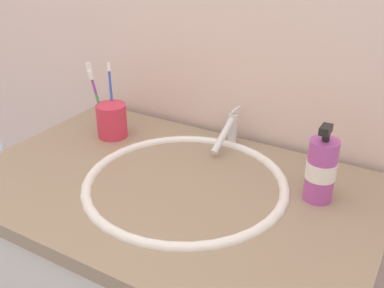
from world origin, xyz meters
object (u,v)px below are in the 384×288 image
(faucet, at_px, (229,131))
(toothbrush_blue, at_px, (111,93))
(toothbrush_cup, at_px, (112,121))
(toothbrush_purple, at_px, (97,98))
(toothbrush_green, at_px, (96,94))
(soap_dispenser, at_px, (321,169))

(faucet, relative_size, toothbrush_blue, 0.79)
(toothbrush_cup, bearing_deg, toothbrush_purple, -172.67)
(toothbrush_green, height_order, soap_dispenser, toothbrush_green)
(faucet, height_order, toothbrush_green, toothbrush_green)
(faucet, relative_size, soap_dispenser, 0.85)
(toothbrush_green, height_order, toothbrush_blue, toothbrush_green)
(faucet, xyz_separation_m, toothbrush_cup, (-0.31, -0.11, 0.00))
(toothbrush_cup, distance_m, toothbrush_blue, 0.08)
(toothbrush_blue, bearing_deg, toothbrush_cup, -55.63)
(faucet, bearing_deg, toothbrush_blue, -166.62)
(toothbrush_green, xyz_separation_m, soap_dispenser, (0.63, -0.02, -0.05))
(toothbrush_purple, bearing_deg, toothbrush_green, -155.06)
(toothbrush_green, relative_size, toothbrush_purple, 1.12)
(toothbrush_cup, relative_size, toothbrush_purple, 0.52)
(toothbrush_blue, xyz_separation_m, soap_dispenser, (0.61, -0.05, -0.04))
(toothbrush_blue, distance_m, toothbrush_purple, 0.04)
(toothbrush_blue, bearing_deg, faucet, 13.38)
(faucet, height_order, toothbrush_purple, toothbrush_purple)
(toothbrush_cup, distance_m, toothbrush_purple, 0.07)
(toothbrush_blue, height_order, toothbrush_purple, toothbrush_blue)
(soap_dispenser, bearing_deg, toothbrush_green, 178.63)
(toothbrush_cup, relative_size, soap_dispenser, 0.52)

